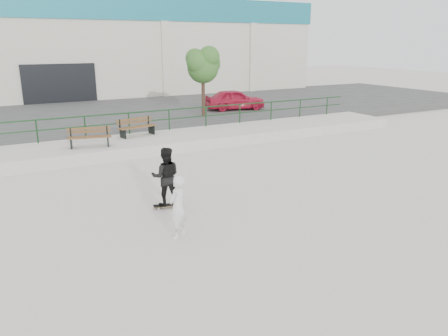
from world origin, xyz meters
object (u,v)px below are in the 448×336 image
bench_right (137,127)px  skateboard (167,205)px  standing_skater (166,177)px  tree (203,64)px  seated_skater (178,207)px  red_car (235,99)px  bench_left (89,137)px

bench_right → skateboard: 8.18m
bench_right → standing_skater: size_ratio=1.08×
bench_right → tree: (5.15, 3.54, 2.56)m
standing_skater → seated_skater: size_ratio=1.08×
red_car → seated_skater: red_car is taller
bench_left → tree: 9.24m
bench_right → tree: bearing=22.5°
bench_right → bench_left: bearing=-165.7°
skateboard → standing_skater: bearing=102.1°
bench_right → tree: size_ratio=0.47×
bench_right → standing_skater: bearing=-113.8°
bench_left → bench_right: size_ratio=0.97×
tree → bench_right: bearing=-145.5°
bench_left → seated_skater: (0.23, -8.82, -0.10)m
skateboard → seated_skater: bearing=-91.3°
bench_left → standing_skater: 6.83m
tree → seated_skater: bearing=-118.3°
seated_skater → bench_right: bearing=-135.4°
bench_left → tree: tree is taller
bench_left → red_car: (10.37, 6.04, 0.25)m
bench_right → red_car: bearing=19.3°
seated_skater → tree: bearing=-151.7°
bench_right → red_car: 9.36m
tree → standing_skater: size_ratio=2.31×
red_car → skateboard: 16.09m
bench_left → tree: size_ratio=0.45×
red_car → standing_skater: bearing=155.0°
skateboard → seated_skater: 2.20m
red_car → bench_left: bearing=132.2°
bench_left → skateboard: bench_left is taller
tree → skateboard: bearing=-120.6°
bench_left → seated_skater: seated_skater is taller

